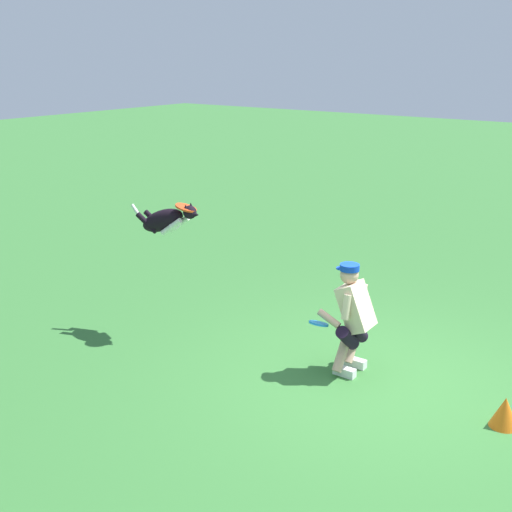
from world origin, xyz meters
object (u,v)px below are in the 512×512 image
(person, at_px, (353,315))
(frisbee_flying, at_px, (186,208))
(frisbee_held, at_px, (319,323))
(dog, at_px, (166,220))
(training_cone, at_px, (505,412))

(person, bearing_deg, frisbee_flying, 6.07)
(person, xyz_separation_m, frisbee_held, (0.29, 0.25, -0.09))
(person, distance_m, frisbee_held, 0.40)
(person, relative_size, dog, 1.21)
(training_cone, bearing_deg, person, -5.00)
(frisbee_held, bearing_deg, dog, 2.42)
(dog, distance_m, frisbee_flying, 0.38)
(dog, distance_m, frisbee_held, 2.41)
(dog, bearing_deg, training_cone, -4.25)
(person, distance_m, frisbee_flying, 2.45)
(frisbee_held, height_order, training_cone, frisbee_held)
(person, height_order, frisbee_held, person)
(person, relative_size, frisbee_flying, 4.72)
(dog, xyz_separation_m, frisbee_flying, (-0.32, -0.03, 0.20))
(dog, relative_size, training_cone, 3.39)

